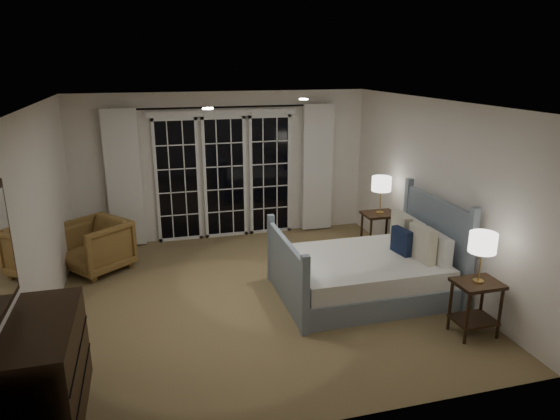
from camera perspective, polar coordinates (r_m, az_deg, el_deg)
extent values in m
plane|color=olive|center=(6.69, -2.62, -9.80)|extent=(5.00, 5.00, 0.00)
plane|color=silver|center=(6.00, -2.94, 12.08)|extent=(5.00, 5.00, 0.00)
cube|color=white|center=(6.22, -25.87, -1.20)|extent=(0.02, 5.00, 2.50)
cube|color=white|center=(7.17, 17.13, 1.98)|extent=(0.02, 5.00, 2.50)
cube|color=white|center=(8.62, -6.40, 5.02)|extent=(5.00, 0.02, 2.50)
cube|color=white|center=(3.98, 5.19, -9.20)|extent=(5.00, 0.02, 2.50)
cube|color=black|center=(8.55, -11.63, 3.31)|extent=(0.66, 0.02, 2.02)
cube|color=black|center=(8.63, -6.32, 3.68)|extent=(0.66, 0.02, 2.02)
cube|color=black|center=(8.79, -1.15, 4.01)|extent=(0.66, 0.02, 2.02)
cube|color=white|center=(8.44, -6.55, 10.95)|extent=(2.50, 0.04, 0.10)
cylinder|color=black|center=(8.38, -6.51, 11.60)|extent=(3.50, 0.03, 0.03)
cube|color=white|center=(8.44, -17.39, 3.40)|extent=(0.55, 0.10, 2.25)
cube|color=white|center=(8.92, 4.30, 4.82)|extent=(0.55, 0.10, 2.25)
cylinder|color=white|center=(6.79, 2.71, 12.53)|extent=(0.12, 0.12, 0.01)
cylinder|color=white|center=(5.51, -8.25, 11.41)|extent=(0.12, 0.12, 0.01)
cube|color=gray|center=(6.76, 9.30, -8.36)|extent=(1.96, 1.53, 0.29)
cube|color=silver|center=(6.65, 9.41, -6.30)|extent=(1.90, 1.47, 0.24)
cube|color=gray|center=(7.06, 17.24, -3.62)|extent=(0.06, 1.53, 1.25)
cube|color=gray|center=(6.31, 0.69, -7.16)|extent=(0.06, 1.53, 0.86)
cube|color=silver|center=(6.67, 17.29, -4.03)|extent=(0.14, 0.60, 0.36)
cube|color=silver|center=(7.18, 14.61, -2.32)|extent=(0.14, 0.60, 0.36)
cube|color=beige|center=(6.61, 15.96, -3.70)|extent=(0.16, 0.46, 0.45)
cube|color=beige|center=(7.06, 13.66, -2.20)|extent=(0.16, 0.46, 0.45)
cube|color=#141D37|center=(6.78, 13.71, -3.48)|extent=(0.15, 0.35, 0.34)
cube|color=black|center=(5.98, 21.67, -7.82)|extent=(0.49, 0.40, 0.04)
cube|color=black|center=(6.16, 21.22, -11.59)|extent=(0.46, 0.36, 0.03)
cylinder|color=black|center=(5.88, 20.60, -11.53)|extent=(0.04, 0.04, 0.61)
cylinder|color=black|center=(6.12, 23.83, -10.78)|extent=(0.04, 0.04, 0.61)
cylinder|color=black|center=(6.11, 18.87, -10.26)|extent=(0.04, 0.04, 0.61)
cylinder|color=black|center=(6.34, 22.05, -9.59)|extent=(0.04, 0.04, 0.61)
cube|color=black|center=(8.02, 11.32, -0.47)|extent=(0.52, 0.42, 0.04)
cube|color=black|center=(8.17, 11.14, -3.62)|extent=(0.48, 0.38, 0.03)
cylinder|color=black|center=(7.89, 10.29, -3.26)|extent=(0.04, 0.04, 0.65)
cylinder|color=black|center=(8.08, 13.10, -2.95)|extent=(0.04, 0.04, 0.65)
cylinder|color=black|center=(8.18, 9.30, -2.49)|extent=(0.04, 0.04, 0.65)
cylinder|color=black|center=(8.36, 12.04, -2.21)|extent=(0.04, 0.04, 0.65)
cylinder|color=tan|center=(5.96, 21.70, -7.55)|extent=(0.12, 0.12, 0.02)
cylinder|color=tan|center=(5.90, 21.89, -5.98)|extent=(0.02, 0.02, 0.33)
cylinder|color=white|center=(5.80, 22.18, -3.47)|extent=(0.29, 0.29, 0.22)
cylinder|color=tan|center=(8.01, 11.34, -0.27)|extent=(0.12, 0.12, 0.02)
cylinder|color=tan|center=(7.96, 11.41, 0.98)|extent=(0.02, 0.02, 0.34)
cylinder|color=white|center=(7.89, 11.53, 2.96)|extent=(0.30, 0.30, 0.22)
imported|color=brown|center=(7.79, -20.30, -3.87)|extent=(1.17, 1.16, 0.76)
cube|color=black|center=(4.87, -25.10, -16.34)|extent=(0.54, 1.29, 0.92)
cube|color=black|center=(4.90, -21.56, -17.79)|extent=(0.01, 1.27, 0.01)
cube|color=black|center=(4.74, -21.96, -14.76)|extent=(0.01, 1.27, 0.01)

